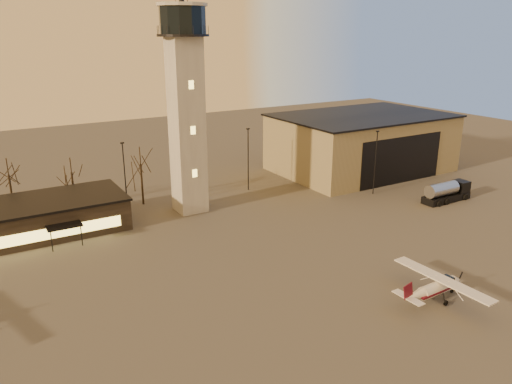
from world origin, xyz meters
TOP-DOWN VIEW (x-y plane):
  - ground at (0.00, 0.00)m, footprint 220.00×220.00m
  - control_tower at (0.00, 30.00)m, footprint 6.80×6.80m
  - hangar at (36.00, 33.98)m, footprint 30.60×20.60m
  - terminal at (-21.99, 31.98)m, footprint 25.40×12.20m
  - light_poles at (0.50, 31.00)m, footprint 58.50×12.25m
  - tree_row at (-13.70, 39.16)m, footprint 37.20×9.20m
  - cessna_front at (10.32, -5.46)m, footprint 8.60×10.87m
  - fuel_truck at (34.92, 13.63)m, footprint 8.31×2.77m

SIDE VIEW (x-z plane):
  - ground at x=0.00m, z-range 0.00..0.00m
  - cessna_front at x=10.32m, z-range -0.47..2.53m
  - fuel_truck at x=34.92m, z-range -0.32..2.75m
  - terminal at x=-21.99m, z-range 0.01..4.31m
  - hangar at x=36.00m, z-range 0.00..10.30m
  - light_poles at x=0.50m, z-range 0.34..10.48m
  - tree_row at x=-13.70m, z-range 1.54..10.34m
  - control_tower at x=0.00m, z-range 0.03..32.63m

